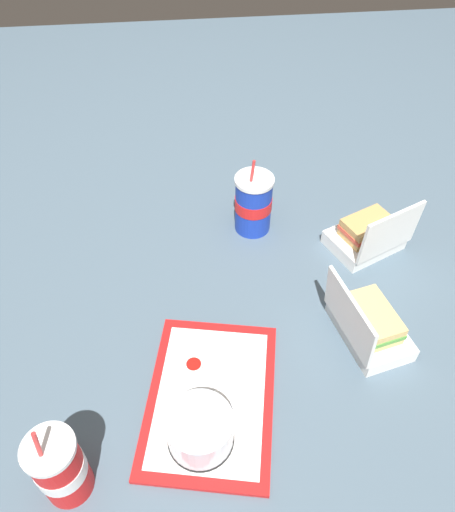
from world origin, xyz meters
The scene contains 10 objects.
ground_plane centered at (0.00, 0.00, 0.00)m, with size 3.20×3.20×0.00m, color #4C6070.
food_tray centered at (0.38, -0.12, 0.01)m, with size 0.42×0.33×0.01m.
cake_container centered at (0.47, -0.15, 0.05)m, with size 0.13×0.13×0.08m.
ketchup_cup centered at (0.32, -0.15, 0.03)m, with size 0.04×0.04×0.02m.
napkin_stack centered at (0.32, -0.15, 0.02)m, with size 0.10×0.10×0.00m, color white.
plastic_fork centered at (0.39, -0.06, 0.02)m, with size 0.11×0.01×0.01m, color white.
clamshell_sandwich_right centered at (0.26, 0.25, 0.04)m, with size 0.22×0.18×0.16m.
clamshell_sandwich_corner centered at (-0.02, 0.33, 0.04)m, with size 0.21×0.23×0.18m.
soda_cup_front centered at (0.52, -0.39, 0.09)m, with size 0.09×0.09×0.23m.
soda_cup_right centered at (-0.13, 0.04, 0.09)m, with size 0.10×0.10×0.23m.
Camera 1 is at (0.88, -0.14, 0.97)m, focal length 35.00 mm.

